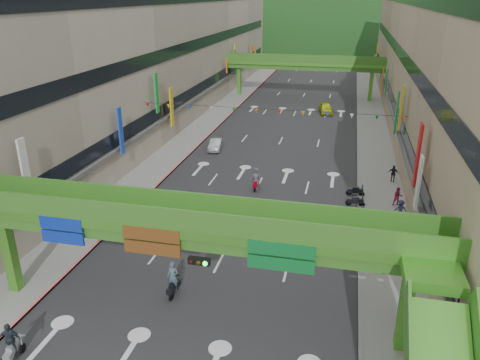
{
  "coord_description": "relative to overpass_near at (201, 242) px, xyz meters",
  "views": [
    {
      "loc": [
        7.39,
        -14.0,
        16.72
      ],
      "look_at": [
        0.0,
        18.0,
        3.5
      ],
      "focal_mm": 35.0,
      "sensor_mm": 36.0,
      "label": 1
    }
  ],
  "objects": [
    {
      "name": "car_silver",
      "position": [
        -7.69,
        29.62,
        -4.6
      ],
      "size": [
        1.71,
        3.81,
        1.21
      ],
      "primitive_type": "imported",
      "rotation": [
        0.0,
        0.0,
        0.12
      ],
      "color": "#B5B5BD",
      "rests_on": "ground"
    },
    {
      "name": "overpass_far",
      "position": [
        -0.93,
        59.62,
        0.2
      ],
      "size": [
        28.0,
        2.2,
        7.1
      ],
      "color": "#4C9E2D",
      "rests_on": "ground"
    },
    {
      "name": "pedestrian_blue",
      "position": [
        11.27,
        15.72,
        -4.43
      ],
      "size": [
        0.8,
        0.59,
        1.54
      ],
      "primitive_type": "imported",
      "rotation": [
        0.0,
        0.0,
        3.34
      ],
      "color": "#282A4D",
      "rests_on": "ground"
    },
    {
      "name": "scooter_rider_left",
      "position": [
        -8.39,
        -4.38,
        -4.13
      ],
      "size": [
        1.12,
        1.57,
        2.13
      ],
      "color": "gray",
      "rests_on": "ground"
    },
    {
      "name": "parked_scooter_row",
      "position": [
        7.87,
        14.14,
        -4.68
      ],
      "size": [
        1.6,
        11.58,
        1.08
      ],
      "color": "black",
      "rests_on": "ground"
    },
    {
      "name": "scooter_rider_mid",
      "position": [
        2.49,
        10.46,
        -4.23
      ],
      "size": [
        0.85,
        1.59,
        1.91
      ],
      "color": "black",
      "rests_on": "ground"
    },
    {
      "name": "hill_left",
      "position": [
        -15.93,
        154.62,
        -5.21
      ],
      "size": [
        168.0,
        140.0,
        112.0
      ],
      "primitive_type": "ellipsoid",
      "color": "#1C4419",
      "rests_on": "ground"
    },
    {
      "name": "building_row_right",
      "position": [
        18.0,
        44.62,
        4.25
      ],
      "size": [
        12.8,
        95.0,
        19.0
      ],
      "color": "gray",
      "rests_on": "ground"
    },
    {
      "name": "car_yellow",
      "position": [
        3.53,
        49.9,
        -4.43
      ],
      "size": [
        2.52,
        4.76,
        1.54
      ],
      "primitive_type": "imported",
      "rotation": [
        0.0,
        0.0,
        0.16
      ],
      "color": "#BAC618",
      "rests_on": "ground"
    },
    {
      "name": "bunting_string",
      "position": [
        -0.93,
        24.62,
        0.75
      ],
      "size": [
        26.0,
        0.36,
        0.47
      ],
      "color": "black",
      "rests_on": "ground"
    },
    {
      "name": "curb_right",
      "position": [
        8.17,
        44.62,
        -5.12
      ],
      "size": [
        0.2,
        140.0,
        0.18
      ],
      "primitive_type": "cube",
      "color": "gray",
      "rests_on": "ground"
    },
    {
      "name": "road_slab",
      "position": [
        -0.93,
        44.62,
        -5.2
      ],
      "size": [
        18.0,
        140.0,
        0.02
      ],
      "primitive_type": "cube",
      "color": "#28282B",
      "rests_on": "ground"
    },
    {
      "name": "pedestrian_red",
      "position": [
        11.27,
        18.13,
        -4.4
      ],
      "size": [
        0.88,
        0.74,
        1.62
      ],
      "primitive_type": "imported",
      "rotation": [
        0.0,
        0.0,
        0.17
      ],
      "color": "#9E1F44",
      "rests_on": "ground"
    },
    {
      "name": "sidewalk_left",
      "position": [
        -11.93,
        44.62,
        -5.13
      ],
      "size": [
        4.0,
        140.0,
        0.15
      ],
      "primitive_type": "cube",
      "color": "gray",
      "rests_on": "ground"
    },
    {
      "name": "scooter_rider_far",
      "position": [
        -0.95,
        19.14,
        -4.14
      ],
      "size": [
        0.86,
        1.6,
        2.1
      ],
      "color": "maroon",
      "rests_on": "ground"
    },
    {
      "name": "building_row_left",
      "position": [
        -19.86,
        44.62,
        4.25
      ],
      "size": [
        12.8,
        95.0,
        19.0
      ],
      "color": "#9E937F",
      "rests_on": "ground"
    },
    {
      "name": "hill_right",
      "position": [
        24.07,
        174.62,
        -5.21
      ],
      "size": [
        208.0,
        176.0,
        128.0
      ],
      "primitive_type": "ellipsoid",
      "color": "#1C4419",
      "rests_on": "ground"
    },
    {
      "name": "sidewalk_right",
      "position": [
        10.07,
        44.62,
        -5.13
      ],
      "size": [
        4.0,
        140.0,
        0.15
      ],
      "primitive_type": "cube",
      "color": "gray",
      "rests_on": "ground"
    },
    {
      "name": "overpass_near",
      "position": [
        0.0,
        0.0,
        0.0
      ],
      "size": [
        28.0,
        12.27,
        7.1
      ],
      "color": "#4C9E2D",
      "rests_on": "ground"
    },
    {
      "name": "pedestrian_dark",
      "position": [
        11.27,
        23.65,
        -4.41
      ],
      "size": [
        1.0,
        0.57,
        1.6
      ],
      "primitive_type": "imported",
      "rotation": [
        0.0,
        0.0,
        -0.2
      ],
      "color": "black",
      "rests_on": "ground"
    },
    {
      "name": "scooter_rider_near",
      "position": [
        -2.61,
        2.38,
        -4.14
      ],
      "size": [
        0.72,
        1.6,
        2.22
      ],
      "color": "black",
      "rests_on": "ground"
    },
    {
      "name": "curb_left",
      "position": [
        -10.03,
        44.62,
        -5.12
      ],
      "size": [
        0.2,
        140.0,
        0.18
      ],
      "primitive_type": "cube",
      "color": "#CC5959",
      "rests_on": "ground"
    }
  ]
}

